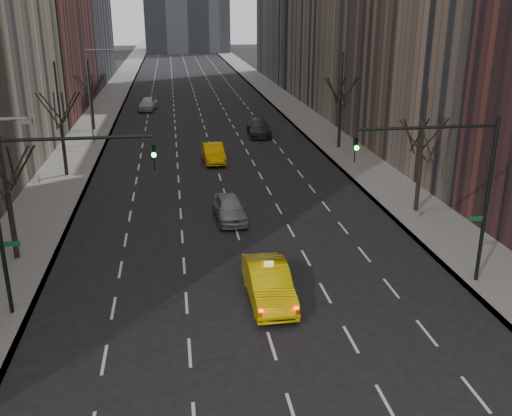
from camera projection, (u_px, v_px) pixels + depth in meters
name	position (u px, v px, depth m)	size (l,w,h in m)	color
sidewalk_left	(108.00, 104.00, 78.77)	(4.50, 320.00, 0.15)	slate
sidewalk_right	(282.00, 100.00, 82.13)	(4.50, 320.00, 0.15)	slate
tree_lw_b	(8.00, 194.00, 29.08)	(3.36, 3.50, 7.82)	black
tree_lw_c	(61.00, 126.00, 43.90)	(3.36, 3.50, 8.74)	black
tree_lw_d	(91.00, 98.00, 60.85)	(3.36, 3.50, 7.36)	black
tree_rw_b	(421.00, 157.00, 36.11)	(3.36, 3.50, 7.82)	black
tree_rw_c	(341.00, 106.00, 52.79)	(3.36, 3.50, 8.74)	black
traffic_mast_left	(37.00, 194.00, 23.29)	(6.69, 0.39, 8.00)	black
traffic_mast_right	(456.00, 176.00, 25.79)	(6.69, 0.39, 8.00)	black
streetlight_far	(92.00, 86.00, 53.80)	(2.83, 0.22, 9.00)	slate
taxi_sedan	(269.00, 283.00, 25.89)	(1.82, 5.22, 1.72)	#DDB804
silver_sedan_ahead	(230.00, 208.00, 35.81)	(1.81, 4.50, 1.53)	gray
far_taxi	(213.00, 153.00, 49.27)	(1.68, 4.82, 1.59)	#FFB705
far_suv_grey	(259.00, 128.00, 59.48)	(2.27, 5.60, 1.62)	#313136
far_car_white	(148.00, 104.00, 74.03)	(1.99, 4.94, 1.68)	silver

